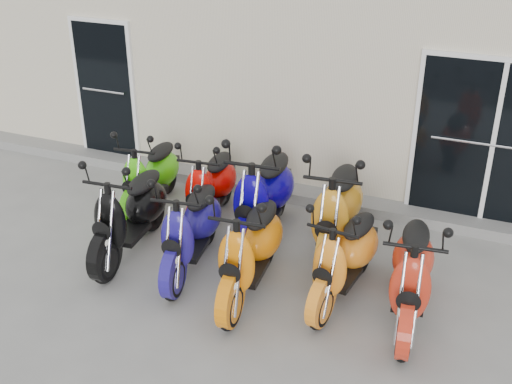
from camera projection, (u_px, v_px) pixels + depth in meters
ground at (237, 268)px, 7.73m from camera, size 80.00×80.00×0.00m
building at (355, 40)px, 11.30m from camera, size 14.00×6.00×3.20m
front_step at (293, 193)px, 9.37m from camera, size 14.00×0.40×0.15m
door_left at (105, 86)px, 10.04m from camera, size 1.07×0.08×2.22m
door_right at (494, 139)px, 8.07m from camera, size 2.02×0.08×2.22m
scooter_front_black at (129, 202)px, 7.74m from camera, size 0.86×1.97×1.42m
scooter_front_blue at (191, 218)px, 7.44m from camera, size 0.93×1.92×1.36m
scooter_front_orange_a at (250, 238)px, 6.99m from camera, size 0.84×1.96×1.41m
scooter_front_orange_b at (346, 247)px, 6.93m from camera, size 0.86×1.84×1.31m
scooter_front_red at (413, 262)px, 6.57m from camera, size 0.91×1.97×1.40m
scooter_back_green at (150, 167)px, 8.76m from camera, size 0.84×1.85×1.32m
scooter_back_red at (210, 178)px, 8.46m from camera, size 0.84×1.84×1.31m
scooter_back_blue at (264, 186)px, 7.97m from camera, size 0.94×2.18×1.57m
scooter_back_yellow at (338, 199)px, 7.68m from camera, size 0.96×2.14×1.53m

